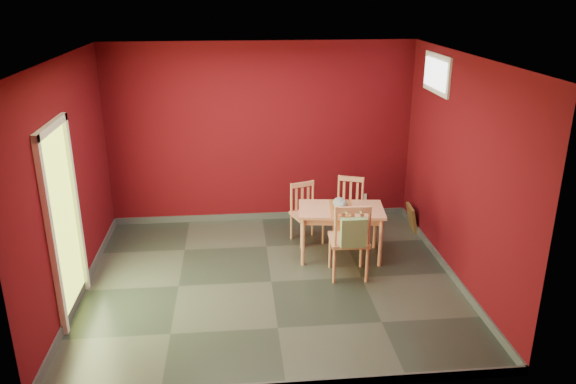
{
  "coord_description": "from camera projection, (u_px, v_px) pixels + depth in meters",
  "views": [
    {
      "loc": [
        -0.39,
        -6.07,
        3.4
      ],
      "look_at": [
        0.25,
        0.45,
        1.0
      ],
      "focal_mm": 35.0,
      "sensor_mm": 36.0,
      "label": 1
    }
  ],
  "objects": [
    {
      "name": "chair_far_right",
      "position": [
        349.0,
        207.0,
        8.01
      ],
      "size": [
        0.52,
        0.52,
        0.87
      ],
      "color": "tan",
      "rests_on": "ground"
    },
    {
      "name": "table_runner",
      "position": [
        343.0,
        215.0,
        7.23
      ],
      "size": [
        0.36,
        0.64,
        0.31
      ],
      "color": "#A95D2B",
      "rests_on": "dining_table"
    },
    {
      "name": "picture_frame",
      "position": [
        412.0,
        217.0,
        8.33
      ],
      "size": [
        0.14,
        0.37,
        0.37
      ],
      "color": "brown",
      "rests_on": "ground"
    },
    {
      "name": "tote_bag",
      "position": [
        354.0,
        233.0,
        6.55
      ],
      "size": [
        0.3,
        0.18,
        0.43
      ],
      "color": "#769761",
      "rests_on": "chair_near"
    },
    {
      "name": "cat",
      "position": [
        340.0,
        202.0,
        7.26
      ],
      "size": [
        0.37,
        0.43,
        0.19
      ],
      "primitive_type": null,
      "rotation": [
        0.0,
        0.0,
        -0.53
      ],
      "color": "slate",
      "rests_on": "table_runner"
    },
    {
      "name": "ground",
      "position": [
        271.0,
        282.0,
        6.88
      ],
      "size": [
        4.5,
        4.5,
        0.0
      ],
      "primitive_type": "plane",
      "color": "#2D342D",
      "rests_on": "ground"
    },
    {
      "name": "dining_table",
      "position": [
        341.0,
        214.0,
        7.34
      ],
      "size": [
        1.17,
        0.77,
        0.69
      ],
      "color": "tan",
      "rests_on": "ground"
    },
    {
      "name": "room_shell",
      "position": [
        271.0,
        278.0,
        6.87
      ],
      "size": [
        4.5,
        4.5,
        4.5
      ],
      "color": "#50080E",
      "rests_on": "ground"
    },
    {
      "name": "chair_far_left",
      "position": [
        306.0,
        212.0,
        7.87
      ],
      "size": [
        0.5,
        0.5,
        0.84
      ],
      "color": "tan",
      "rests_on": "ground"
    },
    {
      "name": "doorway",
      "position": [
        62.0,
        216.0,
        5.92
      ],
      "size": [
        0.06,
        1.01,
        2.13
      ],
      "color": "#B7D838",
      "rests_on": "ground"
    },
    {
      "name": "chair_near",
      "position": [
        350.0,
        239.0,
        6.84
      ],
      "size": [
        0.49,
        0.49,
        1.0
      ],
      "color": "tan",
      "rests_on": "ground"
    },
    {
      "name": "outlet_plate",
      "position": [
        364.0,
        197.0,
        8.78
      ],
      "size": [
        0.08,
        0.02,
        0.12
      ],
      "primitive_type": "cube",
      "color": "silver",
      "rests_on": "room_shell"
    },
    {
      "name": "window",
      "position": [
        437.0,
        74.0,
        7.21
      ],
      "size": [
        0.05,
        0.9,
        0.5
      ],
      "color": "white",
      "rests_on": "room_shell"
    }
  ]
}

